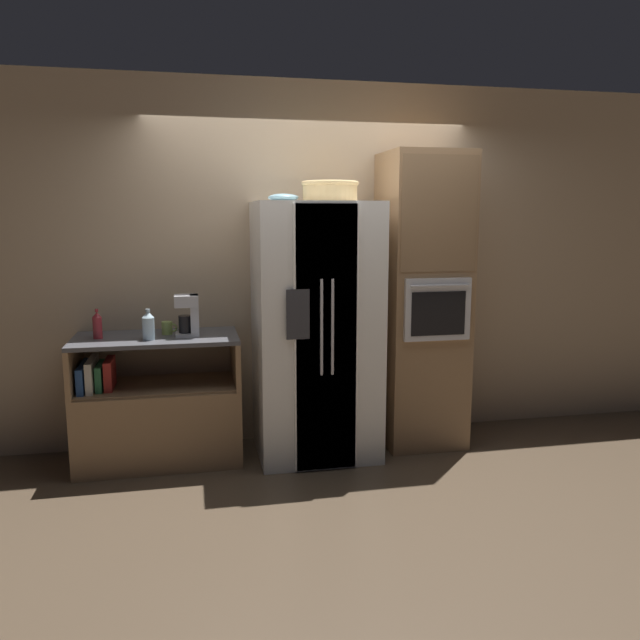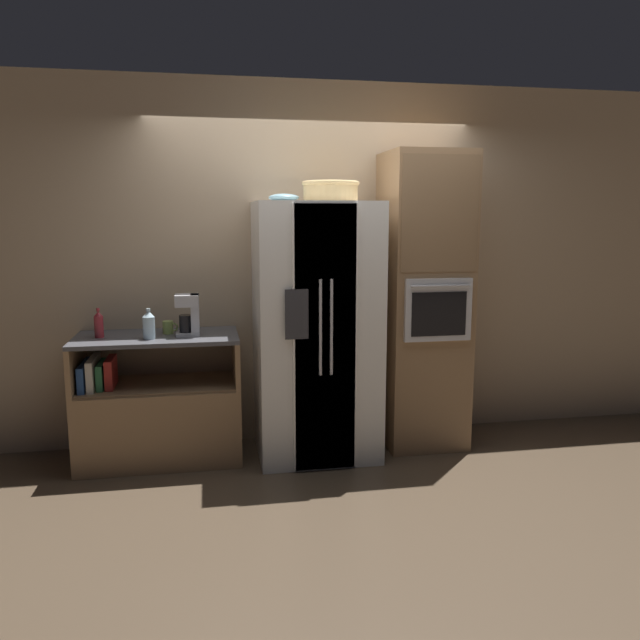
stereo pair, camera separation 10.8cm
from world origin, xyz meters
name	(u,v)px [view 2 (the right image)]	position (x,y,z in m)	size (l,w,h in m)	color
ground_plane	(322,455)	(0.00, 0.00, 0.00)	(20.00, 20.00, 0.00)	#4C3D2D
wall_back	(311,264)	(0.00, 0.50, 1.40)	(12.00, 0.06, 2.80)	tan
counter_left	(159,414)	(-1.19, 0.16, 0.34)	(1.16, 0.61, 0.93)	#93704C
refrigerator	(316,331)	(-0.03, 0.09, 0.94)	(0.88, 0.79, 1.88)	white
wall_oven	(423,301)	(0.83, 0.16, 1.13)	(0.61, 0.67, 2.25)	#93704C
wicker_basket	(331,191)	(0.09, 0.13, 1.96)	(0.42, 0.42, 0.15)	tan
fruit_bowl	(284,198)	(-0.25, 0.17, 1.91)	(0.22, 0.22, 0.06)	#668C99
bottle_tall	(99,324)	(-1.58, 0.16, 1.02)	(0.06, 0.06, 0.21)	maroon
bottle_short	(149,325)	(-1.22, 0.05, 1.03)	(0.08, 0.08, 0.22)	silver
mug	(168,327)	(-1.10, 0.23, 0.98)	(0.11, 0.08, 0.09)	#B2D166
coffee_maker	(190,313)	(-0.94, 0.14, 1.09)	(0.17, 0.16, 0.30)	#B2B2B7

